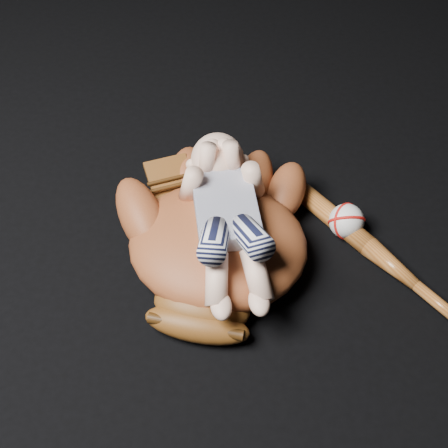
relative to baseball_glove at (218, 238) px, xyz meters
The scene contains 4 objects.
baseball_glove is the anchor object (origin of this frame).
newborn_baby 0.06m from the baseball_glove, 13.62° to the right, with size 0.17×0.36×0.15m, color #E4B193, non-canonical shape.
baseball_bat 0.29m from the baseball_glove, ahead, with size 0.04×0.41×0.04m, color brown, non-canonical shape.
baseball 0.25m from the baseball_glove, 18.72° to the left, with size 0.06×0.06×0.06m, color silver.
Camera 1 is at (0.04, -0.62, 0.87)m, focal length 50.00 mm.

